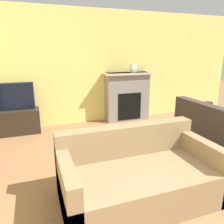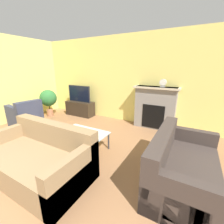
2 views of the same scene
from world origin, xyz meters
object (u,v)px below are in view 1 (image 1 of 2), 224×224
object	(u,v)px
mantel_clock	(134,68)
couch_sectional	(138,176)
couch_loveseat	(217,130)
coffee_table	(118,138)
tv	(10,97)

from	to	relation	value
mantel_clock	couch_sectional	bearing A→B (deg)	-113.98
couch_loveseat	coffee_table	world-z (taller)	couch_loveseat
couch_sectional	mantel_clock	xyz separation A→B (m)	(1.33, 2.99, 1.05)
tv	mantel_clock	world-z (taller)	mantel_clock
mantel_clock	couch_loveseat	bearing A→B (deg)	-69.76
couch_sectional	coffee_table	xyz separation A→B (m)	(0.14, 1.02, 0.07)
coffee_table	tv	bearing A→B (deg)	132.79
couch_loveseat	mantel_clock	world-z (taller)	mantel_clock
couch_loveseat	mantel_clock	xyz separation A→B (m)	(-0.77, 2.09, 1.04)
tv	couch_loveseat	bearing A→B (deg)	-28.15
couch_loveseat	coffee_table	xyz separation A→B (m)	(-1.96, 0.12, 0.07)
tv	couch_sectional	size ratio (longest dim) A/B	0.51
coffee_table	couch_loveseat	bearing A→B (deg)	-3.61
tv	coffee_table	bearing A→B (deg)	-47.21
couch_sectional	coffee_table	size ratio (longest dim) A/B	1.79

